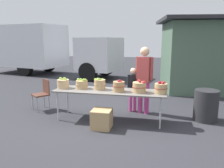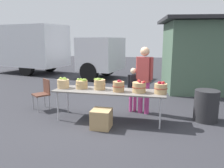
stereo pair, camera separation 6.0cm
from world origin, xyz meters
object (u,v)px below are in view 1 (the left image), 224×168
object	(u,v)px
apple_basket_green_1	(82,84)
market_table	(109,92)
folding_chair	(43,92)
trash_barrel	(206,105)
child_customer	(133,86)
apple_basket_green_2	(100,84)
box_truck	(43,48)
apple_basket_red_0	(119,86)
vendor_adult	(144,75)
apple_basket_green_0	(63,83)
produce_crate	(102,119)
apple_basket_red_2	(161,88)
apple_basket_red_1	(139,87)

from	to	relation	value
apple_basket_green_1	market_table	bearing A→B (deg)	-5.08
folding_chair	trash_barrel	size ratio (longest dim) A/B	1.12
child_customer	trash_barrel	distance (m)	1.89
apple_basket_green_2	child_customer	world-z (taller)	child_customer
box_truck	trash_barrel	bearing A→B (deg)	-26.33
apple_basket_red_0	box_truck	xyz separation A→B (m)	(-5.57, 6.46, 0.61)
box_truck	folding_chair	bearing A→B (deg)	-49.66
apple_basket_red_0	vendor_adult	size ratio (longest dim) A/B	0.16
box_truck	folding_chair	world-z (taller)	box_truck
apple_basket_green_0	apple_basket_red_0	world-z (taller)	apple_basket_red_0
apple_basket_green_0	produce_crate	size ratio (longest dim) A/B	0.73
folding_chair	box_truck	bearing A→B (deg)	156.72
market_table	vendor_adult	size ratio (longest dim) A/B	1.52
box_truck	apple_basket_red_0	bearing A→B (deg)	-37.74
apple_basket_red_2	box_truck	bearing A→B (deg)	135.44
apple_basket_red_0	apple_basket_red_2	distance (m)	0.98
box_truck	trash_barrel	xyz separation A→B (m)	(7.64, -5.93, -1.11)
apple_basket_red_2	apple_basket_red_0	bearing A→B (deg)	-179.29
apple_basket_red_0	vendor_adult	distance (m)	0.95
market_table	child_customer	size ratio (longest dim) A/B	2.23
apple_basket_red_0	trash_barrel	xyz separation A→B (m)	(2.07, 0.53, -0.50)
apple_basket_red_0	apple_basket_red_2	xyz separation A→B (m)	(0.98, 0.01, 0.00)
apple_basket_green_2	box_truck	world-z (taller)	box_truck
child_customer	trash_barrel	world-z (taller)	child_customer
box_truck	apple_basket_red_1	bearing A→B (deg)	-35.28
apple_basket_red_1	box_truck	distance (m)	8.86
apple_basket_red_0	trash_barrel	size ratio (longest dim) A/B	0.38
box_truck	folding_chair	size ratio (longest dim) A/B	9.27
apple_basket_green_1	vendor_adult	size ratio (longest dim) A/B	0.17
apple_basket_green_1	vendor_adult	distance (m)	1.65
apple_basket_red_1	vendor_adult	distance (m)	0.77
apple_basket_green_2	child_customer	xyz separation A→B (m)	(0.74, 0.74, -0.18)
apple_basket_green_0	produce_crate	distance (m)	1.44
market_table	vendor_adult	bearing A→B (deg)	42.27
vendor_adult	trash_barrel	size ratio (longest dim) A/B	2.32
child_customer	produce_crate	xyz separation A→B (m)	(-0.53, -1.33, -0.50)
apple_basket_red_0	box_truck	world-z (taller)	box_truck
apple_basket_green_2	apple_basket_red_1	xyz separation A→B (m)	(0.99, -0.09, -0.01)
apple_basket_red_0	apple_basket_green_2	bearing A→B (deg)	167.42
apple_basket_red_1	apple_basket_red_2	size ratio (longest dim) A/B	1.08
apple_basket_green_1	vendor_adult	bearing A→B (deg)	23.12
apple_basket_green_2	vendor_adult	bearing A→B (deg)	32.13
apple_basket_green_1	child_customer	distance (m)	1.42
apple_basket_green_2	apple_basket_green_1	bearing A→B (deg)	179.00
folding_chair	vendor_adult	bearing A→B (deg)	43.67
produce_crate	apple_basket_red_1	bearing A→B (deg)	32.79
apple_basket_red_2	produce_crate	size ratio (longest dim) A/B	0.71
apple_basket_green_2	folding_chair	bearing A→B (deg)	168.38
apple_basket_red_0	apple_basket_red_2	bearing A→B (deg)	0.71
apple_basket_red_1	box_truck	bearing A→B (deg)	133.23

